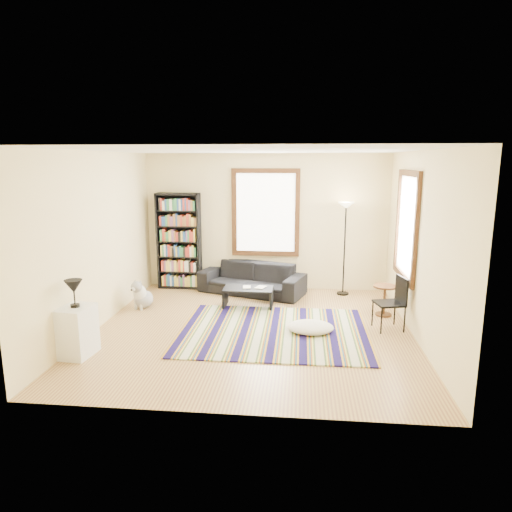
# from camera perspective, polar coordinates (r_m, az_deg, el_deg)

# --- Properties ---
(floor) EXTENTS (5.00, 5.00, 0.10)m
(floor) POSITION_cam_1_polar(r_m,az_deg,el_deg) (7.41, -0.39, -9.54)
(floor) COLOR tan
(floor) RESTS_ON ground
(ceiling) EXTENTS (5.00, 5.00, 0.10)m
(ceiling) POSITION_cam_1_polar(r_m,az_deg,el_deg) (6.90, -0.43, 13.50)
(ceiling) COLOR white
(ceiling) RESTS_ON floor
(wall_back) EXTENTS (5.00, 0.10, 2.80)m
(wall_back) POSITION_cam_1_polar(r_m,az_deg,el_deg) (9.52, 1.24, 4.29)
(wall_back) COLOR beige
(wall_back) RESTS_ON floor
(wall_front) EXTENTS (5.00, 0.10, 2.80)m
(wall_front) POSITION_cam_1_polar(r_m,az_deg,el_deg) (4.55, -3.86, -4.14)
(wall_front) COLOR beige
(wall_front) RESTS_ON floor
(wall_left) EXTENTS (0.10, 5.00, 2.80)m
(wall_left) POSITION_cam_1_polar(r_m,az_deg,el_deg) (7.71, -19.62, 1.81)
(wall_left) COLOR beige
(wall_left) RESTS_ON floor
(wall_right) EXTENTS (0.10, 5.00, 2.80)m
(wall_right) POSITION_cam_1_polar(r_m,az_deg,el_deg) (7.20, 20.20, 1.11)
(wall_right) COLOR beige
(wall_right) RESTS_ON floor
(window_back) EXTENTS (1.20, 0.06, 1.60)m
(window_back) POSITION_cam_1_polar(r_m,az_deg,el_deg) (9.42, 1.21, 5.43)
(window_back) COLOR white
(window_back) RESTS_ON wall_back
(window_right) EXTENTS (0.06, 1.20, 1.60)m
(window_right) POSITION_cam_1_polar(r_m,az_deg,el_deg) (7.92, 18.34, 3.62)
(window_right) COLOR white
(window_right) RESTS_ON wall_right
(rug) EXTENTS (2.94, 2.35, 0.02)m
(rug) POSITION_cam_1_polar(r_m,az_deg,el_deg) (7.30, 2.22, -9.36)
(rug) COLOR #130C3F
(rug) RESTS_ON floor
(sofa) EXTENTS (2.26, 1.44, 0.62)m
(sofa) POSITION_cam_1_polar(r_m,az_deg,el_deg) (9.26, -0.53, -2.81)
(sofa) COLOR black
(sofa) RESTS_ON floor
(bookshelf) EXTENTS (0.90, 0.30, 2.00)m
(bookshelf) POSITION_cam_1_polar(r_m,az_deg,el_deg) (9.67, -9.59, 1.84)
(bookshelf) COLOR black
(bookshelf) RESTS_ON floor
(coffee_table) EXTENTS (0.95, 0.59, 0.36)m
(coffee_table) POSITION_cam_1_polar(r_m,az_deg,el_deg) (8.45, -0.97, -5.17)
(coffee_table) COLOR black
(coffee_table) RESTS_ON floor
(book_a) EXTENTS (0.21, 0.16, 0.02)m
(book_a) POSITION_cam_1_polar(r_m,az_deg,el_deg) (8.40, -1.65, -3.92)
(book_a) COLOR beige
(book_a) RESTS_ON coffee_table
(book_b) EXTENTS (0.22, 0.26, 0.02)m
(book_b) POSITION_cam_1_polar(r_m,az_deg,el_deg) (8.42, 0.08, -3.88)
(book_b) COLOR beige
(book_b) RESTS_ON coffee_table
(floor_cushion) EXTENTS (0.88, 0.79, 0.18)m
(floor_cushion) POSITION_cam_1_polar(r_m,az_deg,el_deg) (7.28, 6.82, -8.83)
(floor_cushion) COLOR white
(floor_cushion) RESTS_ON floor
(floor_lamp) EXTENTS (0.38, 0.38, 1.86)m
(floor_lamp) POSITION_cam_1_polar(r_m,az_deg,el_deg) (9.21, 10.99, 0.85)
(floor_lamp) COLOR black
(floor_lamp) RESTS_ON floor
(side_table) EXTENTS (0.43, 0.43, 0.54)m
(side_table) POSITION_cam_1_polar(r_m,az_deg,el_deg) (8.26, 15.74, -5.37)
(side_table) COLOR #412310
(side_table) RESTS_ON floor
(folding_chair) EXTENTS (0.50, 0.49, 0.86)m
(folding_chair) POSITION_cam_1_polar(r_m,az_deg,el_deg) (7.57, 16.29, -5.71)
(folding_chair) COLOR black
(folding_chair) RESTS_ON floor
(white_cabinet) EXTENTS (0.43, 0.54, 0.70)m
(white_cabinet) POSITION_cam_1_polar(r_m,az_deg,el_deg) (6.81, -21.44, -8.75)
(white_cabinet) COLOR white
(white_cabinet) RESTS_ON floor
(table_lamp) EXTENTS (0.26, 0.26, 0.38)m
(table_lamp) POSITION_cam_1_polar(r_m,az_deg,el_deg) (6.65, -21.79, -4.38)
(table_lamp) COLOR black
(table_lamp) RESTS_ON white_cabinet
(dog) EXTENTS (0.52, 0.62, 0.53)m
(dog) POSITION_cam_1_polar(r_m,az_deg,el_deg) (8.63, -13.91, -4.56)
(dog) COLOR #B5B5B5
(dog) RESTS_ON floor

